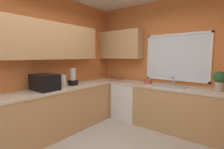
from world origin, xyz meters
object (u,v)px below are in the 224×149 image
kettle (62,81)px  bowl (148,82)px  potted_plant (220,80)px  blender_appliance (73,78)px  sink_assembly (171,86)px  dishwasher (128,101)px  microwave (45,82)px

kettle → bowl: (1.14, 1.44, -0.08)m
kettle → potted_plant: 2.89m
kettle → blender_appliance: 0.28m
sink_assembly → potted_plant: bearing=3.0°
kettle → blender_appliance: blender_appliance is taller
dishwasher → microwave: bearing=-110.5°
sink_assembly → potted_plant: size_ratio=1.84×
bowl → blender_appliance: blender_appliance is taller
microwave → blender_appliance: bearing=90.0°
sink_assembly → blender_appliance: bearing=-144.8°
sink_assembly → bowl: sink_assembly is taller
bowl → blender_appliance: (-1.16, -1.17, 0.12)m
microwave → bowl: (1.16, 1.80, -0.10)m
bowl → sink_assembly: bearing=0.7°
dishwasher → blender_appliance: (-0.66, -1.14, 0.63)m
dishwasher → blender_appliance: blender_appliance is taller
microwave → sink_assembly: 2.46m
blender_appliance → bowl: bearing=45.1°
dishwasher → bowl: size_ratio=5.02×
microwave → blender_appliance: blender_appliance is taller
microwave → potted_plant: potted_plant is taller
bowl → dishwasher: bearing=-176.6°
dishwasher → potted_plant: bearing=2.5°
kettle → potted_plant: potted_plant is taller
sink_assembly → blender_appliance: size_ratio=1.78×
kettle → sink_assembly: kettle is taller
potted_plant → blender_appliance: 2.77m
kettle → potted_plant: bearing=31.1°
bowl → blender_appliance: size_ratio=0.47×
microwave → potted_plant: 3.10m
microwave → sink_assembly: bearing=47.3°
dishwasher → blender_appliance: size_ratio=2.37×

